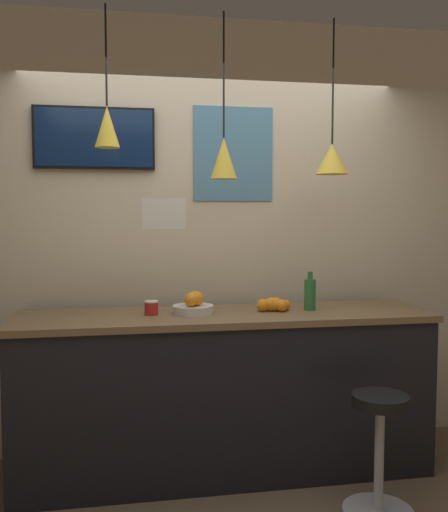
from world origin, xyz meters
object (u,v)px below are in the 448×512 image
spread_jar (151,308)px  mounted_tv (95,138)px  juice_bottle (310,294)px  bar_stool (379,440)px  fruit_bowl (193,305)px

spread_jar → mounted_tv: size_ratio=0.11×
juice_bottle → spread_jar: 1.00m
bar_stool → spread_jar: bearing=150.7°
juice_bottle → mounted_tv: size_ratio=0.32×
fruit_bowl → mounted_tv: size_ratio=0.32×
juice_bottle → mounted_tv: 1.70m
spread_jar → mounted_tv: (-0.33, 0.39, 1.05)m
bar_stool → mounted_tv: size_ratio=0.84×
fruit_bowl → bar_stool: bearing=-35.6°
bar_stool → mounted_tv: bearing=145.3°
bar_stool → spread_jar: spread_jar is taller
mounted_tv → spread_jar: bearing=-49.2°
fruit_bowl → spread_jar: fruit_bowl is taller
spread_jar → fruit_bowl: bearing=-0.4°
juice_bottle → spread_jar: (-0.99, 0.00, -0.06)m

